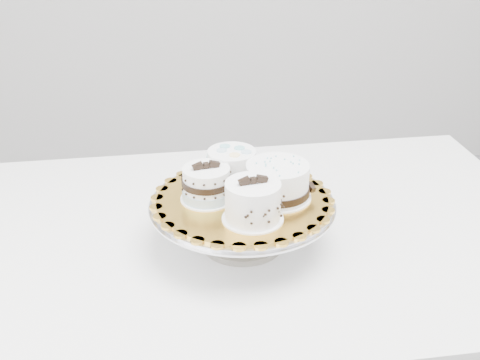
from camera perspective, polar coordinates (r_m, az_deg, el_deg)
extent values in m
cube|color=white|center=(1.25, 2.06, -5.33)|extent=(1.25, 0.85, 0.04)
cube|color=white|center=(1.78, -18.74, -10.67)|extent=(0.05, 0.05, 0.71)
cube|color=white|center=(1.90, 16.74, -7.62)|extent=(0.05, 0.05, 0.71)
cylinder|color=gray|center=(1.19, 0.22, -5.76)|extent=(0.16, 0.16, 0.01)
cylinder|color=gray|center=(1.17, 0.22, -4.23)|extent=(0.11, 0.11, 0.09)
cylinder|color=silver|center=(1.15, 0.22, -2.17)|extent=(0.35, 0.35, 0.01)
cylinder|color=silver|center=(1.15, 0.22, -2.30)|extent=(0.36, 0.36, 0.00)
cylinder|color=gold|center=(1.14, 0.22, -1.86)|extent=(0.41, 0.41, 0.00)
cylinder|color=white|center=(1.07, 1.21, -3.67)|extent=(0.11, 0.11, 0.00)
cylinder|color=white|center=(1.06, 1.23, -1.98)|extent=(0.11, 0.11, 0.07)
cylinder|color=white|center=(1.14, -3.16, -1.75)|extent=(0.10, 0.10, 0.00)
cylinder|color=white|center=(1.12, -3.20, -0.30)|extent=(0.10, 0.10, 0.06)
cylinder|color=#A5C2D1|center=(1.13, -3.17, -1.28)|extent=(0.09, 0.09, 0.02)
cylinder|color=black|center=(1.12, -3.20, -0.11)|extent=(0.09, 0.09, 0.01)
cylinder|color=white|center=(1.20, -0.77, -0.20)|extent=(0.11, 0.11, 0.00)
cylinder|color=white|center=(1.18, -0.78, 1.29)|extent=(0.12, 0.12, 0.07)
cylinder|color=white|center=(1.15, 3.51, -1.56)|extent=(0.13, 0.13, 0.00)
cylinder|color=white|center=(1.13, 3.55, -0.05)|extent=(0.14, 0.14, 0.06)
cylinder|color=black|center=(1.14, 3.53, -0.88)|extent=(0.12, 0.12, 0.01)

